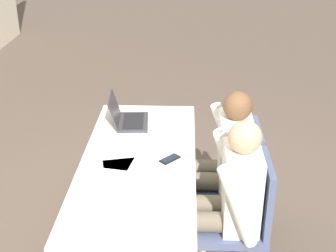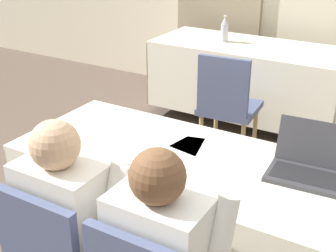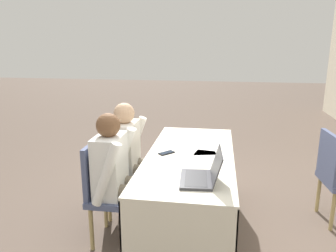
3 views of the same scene
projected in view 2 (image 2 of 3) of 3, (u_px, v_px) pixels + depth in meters
conference_table_near at (188, 189)px, 2.39m from camera, size 1.79×0.75×0.75m
conference_table_far at (249, 64)px, 4.36m from camera, size 1.79×0.75×0.75m
laptop at (307, 166)px, 2.15m from camera, size 0.36×0.31×0.23m
cell_phone at (168, 176)px, 2.15m from camera, size 0.15×0.14×0.01m
paper_beside_laptop at (202, 142)px, 2.47m from camera, size 0.26×0.33×0.00m
paper_centre_table at (179, 148)px, 2.41m from camera, size 0.27×0.34×0.00m
water_bottle at (225, 30)px, 4.36m from camera, size 0.07×0.07×0.25m
chair_far_spare at (227, 103)px, 3.70m from camera, size 0.48×0.48×0.89m
person_checkered_shirt at (77, 221)px, 2.01m from camera, size 0.50×0.52×1.15m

